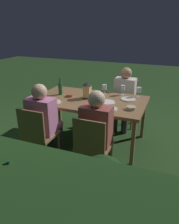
{
  "coord_description": "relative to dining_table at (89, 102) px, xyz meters",
  "views": [
    {
      "loc": [
        -1.23,
        3.07,
        1.88
      ],
      "look_at": [
        0.0,
        0.0,
        0.52
      ],
      "focal_mm": 34.8,
      "sensor_mm": 36.0,
      "label": 1
    }
  ],
  "objects": [
    {
      "name": "chair_side_left_a",
      "position": [
        -0.4,
        -0.91,
        -0.21
      ],
      "size": [
        0.42,
        0.4,
        0.87
      ],
      "color": "brown",
      "rests_on": "ground"
    },
    {
      "name": "bowl_olives",
      "position": [
        -0.71,
        0.2,
        0.08
      ],
      "size": [
        0.13,
        0.13,
        0.05
      ],
      "color": "#BCAD8E",
      "rests_on": "dining_table"
    },
    {
      "name": "plate_c",
      "position": [
        -0.44,
        0.3,
        0.06
      ],
      "size": [
        0.2,
        0.2,
        0.01
      ],
      "primitive_type": "cylinder",
      "color": "silver",
      "rests_on": "dining_table"
    },
    {
      "name": "plate_d",
      "position": [
        0.46,
        0.35,
        0.06
      ],
      "size": [
        0.23,
        0.23,
        0.01
      ],
      "primitive_type": "cylinder",
      "color": "silver",
      "rests_on": "dining_table"
    },
    {
      "name": "bowl_bread",
      "position": [
        0.36,
        -0.0,
        0.07
      ],
      "size": [
        0.11,
        0.11,
        0.04
      ],
      "color": "#9E5138",
      "rests_on": "dining_table"
    },
    {
      "name": "ice_bucket",
      "position": [
        -0.24,
        2.15,
        0.09
      ],
      "size": [
        0.26,
        0.26,
        0.34
      ],
      "color": "#B2B7BF",
      "rests_on": "side_table"
    },
    {
      "name": "chair_side_right_a",
      "position": [
        -0.4,
        0.91,
        -0.21
      ],
      "size": [
        0.42,
        0.4,
        0.87
      ],
      "color": "brown",
      "rests_on": "ground"
    },
    {
      "name": "person_in_cream",
      "position": [
        -0.4,
        -0.71,
        -0.06
      ],
      "size": [
        0.38,
        0.47,
        1.15
      ],
      "color": "white",
      "rests_on": "ground"
    },
    {
      "name": "ground_plane",
      "position": [
        0.0,
        0.0,
        -0.69
      ],
      "size": [
        16.0,
        16.0,
        0.0
      ],
      "primitive_type": "plane",
      "color": "#26471E"
    },
    {
      "name": "wine_glass_c",
      "position": [
        -0.44,
        -0.42,
        0.17
      ],
      "size": [
        0.08,
        0.08,
        0.17
      ],
      "color": "silver",
      "rests_on": "dining_table"
    },
    {
      "name": "dining_table",
      "position": [
        0.0,
        0.0,
        0.0
      ],
      "size": [
        1.78,
        1.04,
        0.75
      ],
      "color": "olive",
      "rests_on": "ground"
    },
    {
      "name": "wine_glass_b",
      "position": [
        -0.14,
        -0.34,
        0.17
      ],
      "size": [
        0.08,
        0.08,
        0.17
      ],
      "color": "silver",
      "rests_on": "dining_table"
    },
    {
      "name": "plate_a",
      "position": [
        -0.58,
        -0.21,
        0.06
      ],
      "size": [
        0.23,
        0.23,
        0.01
      ],
      "primitive_type": "cylinder",
      "color": "silver",
      "rests_on": "dining_table"
    },
    {
      "name": "person_in_rust",
      "position": [
        -0.4,
        0.71,
        -0.06
      ],
      "size": [
        0.38,
        0.47,
        1.15
      ],
      "color": "#9E4C47",
      "rests_on": "ground"
    },
    {
      "name": "wine_glass_a",
      "position": [
        -0.71,
        -0.39,
        0.17
      ],
      "size": [
        0.08,
        0.08,
        0.17
      ],
      "color": "silver",
      "rests_on": "dining_table"
    },
    {
      "name": "lantern_centerpiece",
      "position": [
        0.05,
        -0.04,
        0.2
      ],
      "size": [
        0.15,
        0.15,
        0.27
      ],
      "color": "black",
      "rests_on": "dining_table"
    },
    {
      "name": "side_table",
      "position": [
        -0.23,
        2.15,
        -0.24
      ],
      "size": [
        0.51,
        0.51,
        0.69
      ],
      "color": "#937047",
      "rests_on": "ground"
    },
    {
      "name": "potted_plant_corner",
      "position": [
        -0.73,
        1.5,
        -0.28
      ],
      "size": [
        0.48,
        0.48,
        0.74
      ],
      "color": "brown",
      "rests_on": "ground"
    },
    {
      "name": "green_bottle_on_table",
      "position": [
        0.55,
        -0.05,
        0.16
      ],
      "size": [
        0.07,
        0.07,
        0.29
      ],
      "color": "#1E5B2D",
      "rests_on": "dining_table"
    },
    {
      "name": "plate_b",
      "position": [
        -0.31,
        0.05,
        0.06
      ],
      "size": [
        0.25,
        0.25,
        0.01
      ],
      "primitive_type": "cylinder",
      "color": "white",
      "rests_on": "dining_table"
    },
    {
      "name": "person_in_pink",
      "position": [
        0.4,
        0.71,
        -0.06
      ],
      "size": [
        0.38,
        0.47,
        1.15
      ],
      "color": "#C675A3",
      "rests_on": "ground"
    },
    {
      "name": "chair_side_right_b",
      "position": [
        0.4,
        0.91,
        -0.21
      ],
      "size": [
        0.42,
        0.4,
        0.87
      ],
      "color": "brown",
      "rests_on": "ground"
    }
  ]
}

